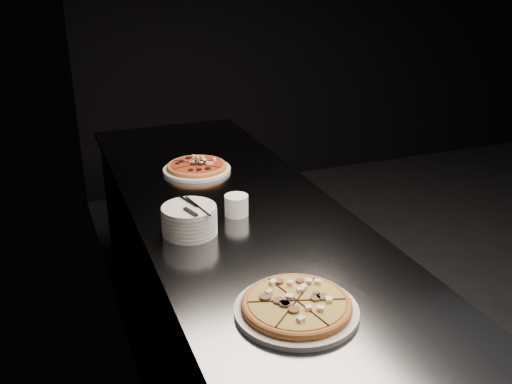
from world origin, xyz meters
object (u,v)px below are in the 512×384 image
object	(u,v)px
pizza_tomato	(197,167)
cutlery	(192,207)
pizza_mushroom	(296,306)
plate_stack	(189,220)
ramekin	(236,205)
counter	(242,320)

from	to	relation	value
pizza_tomato	cutlery	bearing A→B (deg)	-107.14
pizza_mushroom	pizza_tomato	xyz separation A→B (m)	(0.05, 1.10, -0.00)
cutlery	plate_stack	bearing A→B (deg)	101.48
pizza_mushroom	ramekin	size ratio (longest dim) A/B	4.30
cutlery	pizza_mushroom	bearing A→B (deg)	-92.84
plate_stack	cutlery	xyz separation A→B (m)	(0.01, -0.01, 0.05)
cutlery	counter	bearing A→B (deg)	10.00
pizza_tomato	ramekin	xyz separation A→B (m)	(0.01, -0.48, 0.02)
cutlery	ramekin	xyz separation A→B (m)	(0.18, 0.09, -0.06)
counter	cutlery	distance (m)	0.60
counter	plate_stack	xyz separation A→B (m)	(-0.21, -0.09, 0.51)
pizza_mushroom	cutlery	xyz separation A→B (m)	(-0.13, 0.53, 0.08)
counter	plate_stack	size ratio (longest dim) A/B	13.54
pizza_tomato	pizza_mushroom	bearing A→B (deg)	-92.56
plate_stack	ramekin	distance (m)	0.21
pizza_tomato	ramekin	size ratio (longest dim) A/B	3.70
plate_stack	ramekin	xyz separation A→B (m)	(0.19, 0.08, -0.01)
pizza_mushroom	plate_stack	bearing A→B (deg)	103.69
counter	pizza_tomato	world-z (taller)	pizza_tomato
counter	pizza_mushroom	size ratio (longest dim) A/B	6.75
plate_stack	cutlery	world-z (taller)	cutlery
counter	pizza_mushroom	distance (m)	0.80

